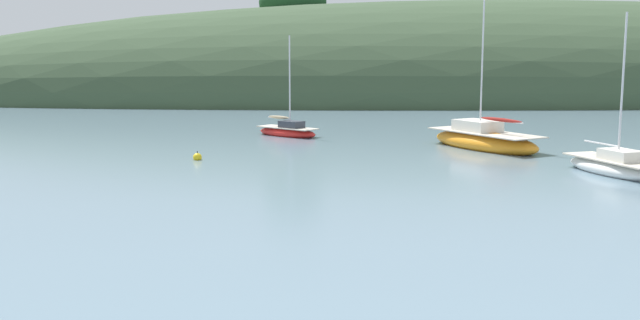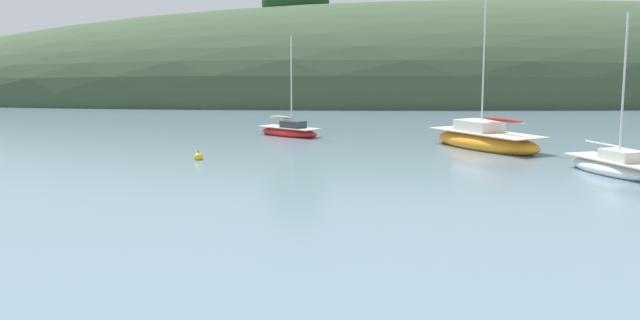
{
  "view_description": "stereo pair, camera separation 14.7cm",
  "coord_description": "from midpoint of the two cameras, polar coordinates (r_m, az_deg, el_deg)",
  "views": [
    {
      "loc": [
        -1.18,
        -7.3,
        5.28
      ],
      "look_at": [
        0.0,
        20.0,
        1.2
      ],
      "focal_mm": 40.73,
      "sensor_mm": 36.0,
      "label": 1
    },
    {
      "loc": [
        -1.04,
        -7.3,
        5.28
      ],
      "look_at": [
        0.0,
        20.0,
        1.2
      ],
      "focal_mm": 40.73,
      "sensor_mm": 36.0,
      "label": 2
    }
  ],
  "objects": [
    {
      "name": "far_shoreline_hill",
      "position": [
        87.39,
        15.37,
        4.8
      ],
      "size": [
        150.0,
        36.0,
        25.68
      ],
      "color": "#384C33",
      "rests_on": "ground"
    },
    {
      "name": "sailboat_red_portside",
      "position": [
        46.03,
        -2.34,
        2.29
      ],
      "size": [
        4.36,
        4.17,
        6.46
      ],
      "color": "red",
      "rests_on": "ground"
    },
    {
      "name": "mooring_buoy_channel",
      "position": [
        36.31,
        -9.42,
        0.21
      ],
      "size": [
        0.44,
        0.44,
        0.54
      ],
      "color": "yellow",
      "rests_on": "ground"
    },
    {
      "name": "sailboat_orange_cutter",
      "position": [
        41.02,
        12.96,
        1.53
      ],
      "size": [
        5.81,
        7.98,
        10.86
      ],
      "color": "orange",
      "rests_on": "ground"
    },
    {
      "name": "sailboat_navy_dinghy",
      "position": [
        34.1,
        22.29,
        -0.48
      ],
      "size": [
        3.2,
        5.61,
        7.14
      ],
      "color": "white",
      "rests_on": "ground"
    }
  ]
}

